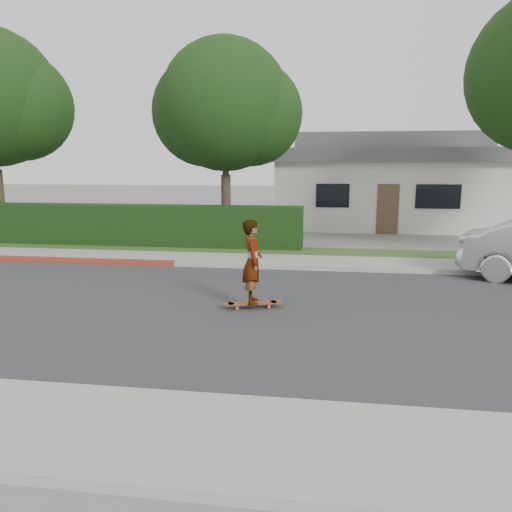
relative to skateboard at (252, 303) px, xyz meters
name	(u,v)px	position (x,y,z in m)	size (l,w,h in m)	color
ground	(71,303)	(-3.87, -0.16, -0.11)	(120.00, 120.00, 0.00)	slate
road	(71,303)	(-3.87, -0.16, -0.10)	(60.00, 8.00, 0.01)	#2D2D30
curb_far	(142,263)	(-3.87, 3.94, -0.03)	(60.00, 0.20, 0.15)	#9E9E99
sidewalk_far	(153,258)	(-3.87, 4.84, -0.05)	(60.00, 1.60, 0.12)	gray
planting_strip	(169,249)	(-3.87, 6.44, -0.06)	(60.00, 1.60, 0.10)	#2D4C1E
hedge	(93,225)	(-6.87, 7.04, 0.64)	(15.00, 1.00, 1.50)	black
tree_center	(226,109)	(-2.39, 9.02, 4.80)	(5.66, 4.84, 7.44)	#33261C
house	(384,181)	(4.13, 15.83, 1.99)	(10.60, 8.60, 4.30)	beige
skateboard	(252,303)	(0.00, 0.00, 0.00)	(1.24, 0.59, 0.11)	#B75032
skateboarder	(252,262)	(0.00, 0.00, 0.87)	(0.62, 0.41, 1.70)	white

